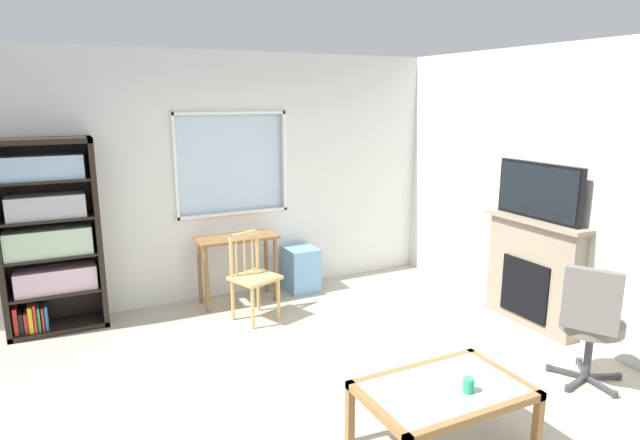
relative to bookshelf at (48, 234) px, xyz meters
name	(u,v)px	position (x,y,z in m)	size (l,w,h in m)	color
ground	(334,390)	(1.92, -2.23, -0.98)	(5.89, 5.95, 0.02)	#B2A893
wall_back_with_window	(233,178)	(1.92, 0.24, 0.38)	(4.89, 0.15, 2.73)	silver
wall_right	(573,194)	(4.42, -2.23, 0.40)	(0.12, 5.15, 2.73)	silver
bookshelf	(48,234)	(0.00, 0.00, 0.00)	(0.90, 0.38, 1.87)	black
desk_under_window	(237,250)	(1.83, -0.11, -0.36)	(0.88, 0.39, 0.76)	brown
wooden_chair	(253,276)	(1.82, -0.62, -0.50)	(0.53, 0.52, 0.90)	tan
plastic_drawer_unit	(301,269)	(2.61, -0.06, -0.71)	(0.35, 0.40, 0.52)	#72ADDB
fireplace	(533,272)	(4.26, -1.99, -0.42)	(0.26, 1.14, 1.09)	gray
tv	(539,191)	(4.25, -1.99, 0.40)	(0.06, 0.97, 0.54)	black
office_chair	(591,320)	(3.74, -3.05, -0.41)	(0.61, 0.57, 1.00)	slate
coffee_table	(443,395)	(2.20, -3.19, -0.59)	(1.06, 0.69, 0.44)	#8C9E99
sippy_cup	(469,385)	(2.30, -3.30, -0.48)	(0.07, 0.07, 0.09)	#33B770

